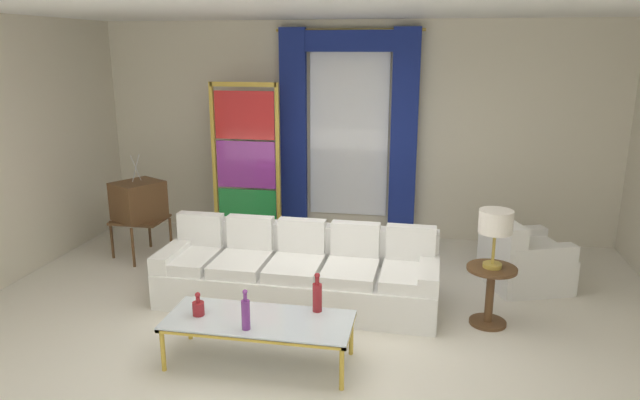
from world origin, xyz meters
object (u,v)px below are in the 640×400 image
object	(u,v)px
coffee_table	(259,322)
bottle_blue_decanter	(198,307)
stained_glass_divider	(246,168)
round_side_table	(490,290)
bottle_amber_squat	(246,313)
couch_white_long	(299,274)
bottle_crystal_tall	(317,296)
armchair_white	(521,261)
peacock_figurine	(272,238)
table_lamp_brass	(496,224)
vintage_tv	(139,202)

from	to	relation	value
coffee_table	bottle_blue_decanter	bearing A→B (deg)	-177.31
stained_glass_divider	round_side_table	xyz separation A→B (m)	(3.07, -1.94, -0.70)
coffee_table	bottle_amber_squat	bearing A→B (deg)	-104.15
couch_white_long	bottle_crystal_tall	distance (m)	1.15
couch_white_long	bottle_blue_decanter	world-z (taller)	couch_white_long
bottle_blue_decanter	bottle_amber_squat	bearing A→B (deg)	-19.34
armchair_white	bottle_crystal_tall	bearing A→B (deg)	-135.97
couch_white_long	bottle_crystal_tall	bearing A→B (deg)	-68.94
bottle_crystal_tall	peacock_figurine	size ratio (longest dim) A/B	0.60
table_lamp_brass	round_side_table	bearing A→B (deg)	180.00
couch_white_long	bottle_amber_squat	distance (m)	1.51
coffee_table	round_side_table	world-z (taller)	round_side_table
coffee_table	bottle_crystal_tall	bearing A→B (deg)	27.34
couch_white_long	round_side_table	distance (m)	1.96
armchair_white	peacock_figurine	size ratio (longest dim) A/B	1.73
couch_white_long	armchair_white	distance (m)	2.54
bottle_blue_decanter	peacock_figurine	distance (m)	2.66
coffee_table	stained_glass_divider	distance (m)	3.30
bottle_blue_decanter	armchair_white	bearing A→B (deg)	36.26
couch_white_long	bottle_crystal_tall	size ratio (longest dim) A/B	8.19
bottle_blue_decanter	peacock_figurine	bearing A→B (deg)	91.46
bottle_blue_decanter	armchair_white	distance (m)	3.70
table_lamp_brass	coffee_table	bearing A→B (deg)	-151.13
couch_white_long	armchair_white	size ratio (longest dim) A/B	2.82
bottle_crystal_tall	armchair_white	size ratio (longest dim) A/B	0.34
vintage_tv	table_lamp_brass	size ratio (longest dim) A/B	2.36
round_side_table	coffee_table	bearing A→B (deg)	-151.13
vintage_tv	armchair_white	xyz separation A→B (m)	(4.69, -0.07, -0.44)
round_side_table	table_lamp_brass	bearing A→B (deg)	0.00
peacock_figurine	table_lamp_brass	distance (m)	3.12
bottle_amber_squat	round_side_table	size ratio (longest dim) A/B	0.59
coffee_table	round_side_table	bearing A→B (deg)	28.87
armchair_white	table_lamp_brass	world-z (taller)	table_lamp_brass
stained_glass_divider	table_lamp_brass	distance (m)	3.63
coffee_table	stained_glass_divider	world-z (taller)	stained_glass_divider
peacock_figurine	couch_white_long	bearing A→B (deg)	-63.84
couch_white_long	round_side_table	bearing A→B (deg)	-5.36
table_lamp_brass	peacock_figurine	bearing A→B (deg)	149.85
bottle_crystal_tall	bottle_amber_squat	size ratio (longest dim) A/B	1.03
couch_white_long	stained_glass_divider	xyz separation A→B (m)	(-1.12, 1.76, 0.75)
bottle_blue_decanter	coffee_table	bearing A→B (deg)	2.69
bottle_amber_squat	peacock_figurine	distance (m)	2.88
couch_white_long	vintage_tv	world-z (taller)	vintage_tv
couch_white_long	bottle_blue_decanter	size ratio (longest dim) A/B	13.89
vintage_tv	bottle_amber_squat	bearing A→B (deg)	-47.85
bottle_amber_squat	stained_glass_divider	xyz separation A→B (m)	(-1.02, 3.24, 0.51)
vintage_tv	table_lamp_brass	xyz separation A→B (m)	(4.25, -1.13, 0.30)
couch_white_long	stained_glass_divider	bearing A→B (deg)	122.51
couch_white_long	bottle_blue_decanter	xyz separation A→B (m)	(-0.59, -1.31, 0.18)
stained_glass_divider	peacock_figurine	world-z (taller)	stained_glass_divider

